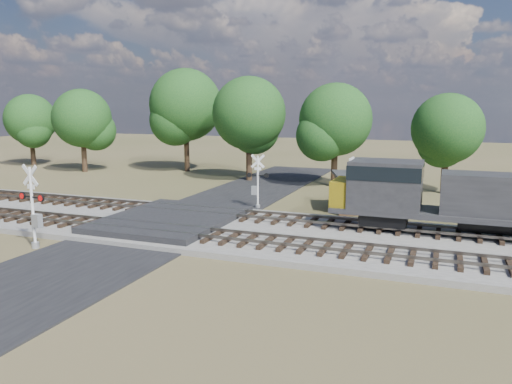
% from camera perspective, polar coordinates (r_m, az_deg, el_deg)
% --- Properties ---
extents(ground, '(160.00, 160.00, 0.00)m').
position_cam_1_polar(ground, '(29.93, -10.16, -4.05)').
color(ground, '#464726').
rests_on(ground, ground).
extents(ballast_bed, '(140.00, 10.00, 0.30)m').
position_cam_1_polar(ballast_bed, '(26.76, 9.18, -5.37)').
color(ballast_bed, gray).
rests_on(ballast_bed, ground).
extents(road, '(7.00, 60.00, 0.08)m').
position_cam_1_polar(road, '(29.93, -10.16, -3.97)').
color(road, black).
rests_on(road, ground).
extents(crossing_panel, '(7.00, 9.00, 0.62)m').
position_cam_1_polar(crossing_panel, '(30.28, -9.69, -3.26)').
color(crossing_panel, '#262628').
rests_on(crossing_panel, ground).
extents(track_near, '(140.00, 2.60, 0.33)m').
position_cam_1_polar(track_near, '(26.65, -6.63, -4.78)').
color(track_near, black).
rests_on(track_near, ballast_bed).
extents(track_far, '(140.00, 2.60, 0.33)m').
position_cam_1_polar(track_far, '(31.04, -2.36, -2.61)').
color(track_far, black).
rests_on(track_far, ballast_bed).
extents(crossing_signal_near, '(1.72, 0.40, 4.27)m').
position_cam_1_polar(crossing_signal_near, '(27.26, -24.01, -2.32)').
color(crossing_signal_near, silver).
rests_on(crossing_signal_near, ground).
extents(crossing_signal_far, '(1.53, 0.41, 3.82)m').
position_cam_1_polar(crossing_signal_far, '(34.50, 0.08, 0.66)').
color(crossing_signal_far, silver).
rests_on(crossing_signal_far, ground).
extents(equipment_shed, '(4.78, 4.78, 2.58)m').
position_cam_1_polar(equipment_shed, '(34.73, 12.01, 0.03)').
color(equipment_shed, '#41281C').
rests_on(equipment_shed, ground).
extents(treeline, '(79.92, 11.50, 11.04)m').
position_cam_1_polar(treeline, '(45.22, 11.98, 8.63)').
color(treeline, black).
rests_on(treeline, ground).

